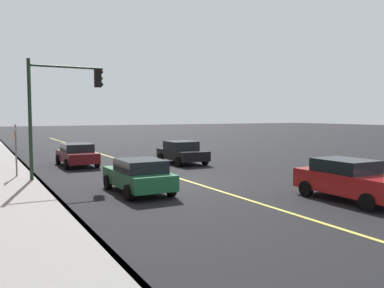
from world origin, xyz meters
TOP-DOWN VIEW (x-y plane):
  - ground at (0.00, 0.00)m, footprint 200.00×200.00m
  - sidewalk_slab at (0.00, 8.02)m, footprint 80.00×3.70m
  - curb_edge at (0.00, 6.25)m, footprint 80.00×0.16m
  - lane_stripe_center at (0.00, 0.00)m, footprint 80.00×0.16m
  - car_red at (-6.74, -3.21)m, footprint 4.20×1.91m
  - car_black at (6.15, -2.87)m, footprint 3.96×2.07m
  - car_green at (-1.71, 3.07)m, footprint 4.00×1.92m
  - car_maroon at (8.09, 3.35)m, footprint 4.18×1.97m
  - traffic_light_mast at (2.80, 5.27)m, footprint 0.28×3.49m
  - street_sign_post at (4.38, 7.07)m, footprint 0.60×0.08m

SIDE VIEW (x-z plane):
  - ground at x=0.00m, z-range 0.00..0.00m
  - lane_stripe_center at x=0.00m, z-range 0.00..0.01m
  - sidewalk_slab at x=0.00m, z-range 0.00..0.15m
  - curb_edge at x=0.00m, z-range 0.00..0.15m
  - car_maroon at x=8.09m, z-range 0.03..1.41m
  - car_green at x=-1.71m, z-range 0.03..1.41m
  - car_black at x=6.15m, z-range 0.02..1.45m
  - car_red at x=-6.74m, z-range 0.03..1.53m
  - street_sign_post at x=4.38m, z-range 0.24..2.90m
  - traffic_light_mast at x=2.80m, z-range 1.03..6.70m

